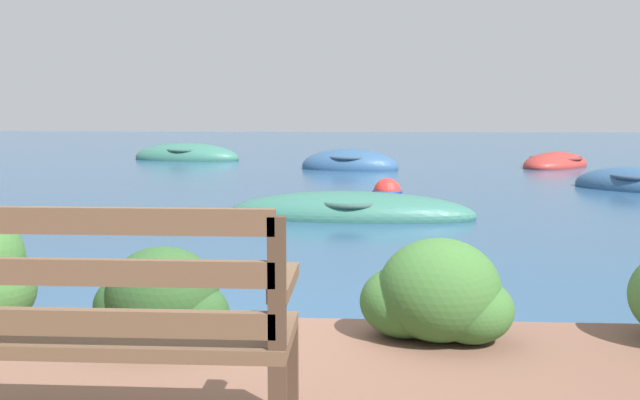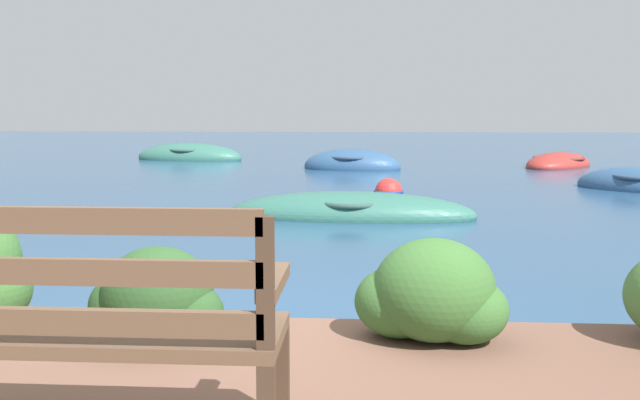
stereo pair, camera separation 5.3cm
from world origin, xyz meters
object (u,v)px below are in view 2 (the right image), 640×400
Objects in this scene: rowboat_nearest at (351,214)px; mooring_buoy at (389,192)px; rowboat_far at (352,166)px; rowboat_mid at (640,187)px; rowboat_distant at (189,157)px; rowboat_outer at (558,164)px; park_bench at (95,322)px.

mooring_buoy is (0.57, 2.35, 0.03)m from rowboat_nearest.
rowboat_nearest is at bearing -77.84° from rowboat_far.
rowboat_mid is at bearing 15.25° from mooring_buoy.
rowboat_distant reaches higher than mooring_buoy.
rowboat_outer is 7.77m from mooring_buoy.
rowboat_distant is (-4.70, 2.86, -0.00)m from rowboat_far.
rowboat_outer is (5.02, 8.73, 0.01)m from rowboat_nearest.
park_bench is 0.56× the size of rowboat_mid.
rowboat_far is (-5.29, 4.04, 0.01)m from rowboat_mid.
rowboat_far is 5.50m from rowboat_distant.
rowboat_outer reaches higher than rowboat_nearest.
park_bench is at bearing 17.55° from rowboat_outer.
rowboat_nearest is 1.04× the size of rowboat_distant.
rowboat_far is 5.34m from mooring_buoy.
rowboat_outer is (5.80, 15.80, -0.65)m from park_bench.
rowboat_far reaches higher than rowboat_distant.
rowboat_outer is at bearing 63.48° from rowboat_nearest.
rowboat_mid is at bearing 154.34° from rowboat_distant.
rowboat_far is (-0.15, 7.64, 0.02)m from rowboat_nearest.
rowboat_mid is (5.91, 10.67, -0.64)m from park_bench.
mooring_buoy is at bearing -71.18° from rowboat_far.
rowboat_outer is 0.86× the size of rowboat_distant.
rowboat_mid is 12.14m from rowboat_distant.
rowboat_outer is at bearing 131.89° from rowboat_mid.
rowboat_nearest is 11.57m from rowboat_distant.
rowboat_nearest is (0.78, 7.07, -0.65)m from park_bench.
rowboat_mid is 0.96× the size of rowboat_far.
rowboat_outer is at bearing 178.81° from rowboat_distant.
rowboat_mid reaches higher than mooring_buoy.
rowboat_far is at bearing 89.15° from park_bench.
rowboat_nearest is at bearing 85.31° from park_bench.
park_bench is 0.49× the size of rowboat_outer.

